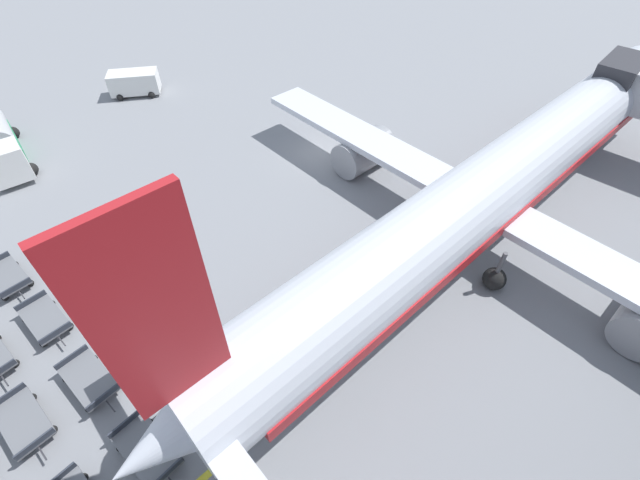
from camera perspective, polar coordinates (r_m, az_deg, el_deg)
The scene contains 9 objects.
ground_plane at distance 33.66m, azimuth -0.02°, elevation 11.55°, with size 500.00×500.00×0.00m, color gray.
airplane at distance 26.71m, azimuth 22.45°, elevation 6.81°, with size 35.83×46.19×13.16m.
service_van at distance 44.92m, azimuth -23.53°, elevation 18.71°, with size 4.00×4.71×2.07m.
baggage_dolly_row_mid_a_col_c at distance 23.20m, azimuth -34.82°, elevation -19.31°, with size 3.74×1.87×0.92m.
baggage_dolly_row_mid_b_col_a at distance 29.30m, azimuth -36.22°, elevation -3.99°, with size 3.75×1.89×0.92m.
baggage_dolly_row_mid_b_col_b at distance 26.02m, azimuth -32.80°, elevation -8.90°, with size 3.74×1.87×0.92m.
baggage_dolly_row_mid_b_col_c at distance 22.86m, azimuth -28.42°, elevation -16.04°, with size 3.75×1.90×0.92m.
baggage_dolly_row_mid_b_col_d at distance 20.39m, azimuth -22.06°, elevation -24.53°, with size 3.74×1.88×0.92m.
stand_guidance_stripe at distance 22.66m, azimuth 8.39°, elevation -10.91°, with size 0.47×32.50×0.01m.
Camera 1 is at (20.71, -18.88, 18.64)m, focal length 24.00 mm.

